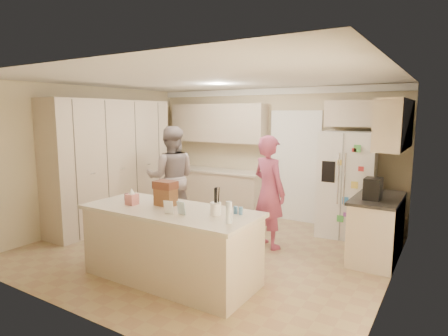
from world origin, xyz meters
The scene contains 41 objects.
floor centered at (0.00, 0.00, -0.01)m, with size 5.20×4.60×0.02m, color #9A8359.
ceiling centered at (0.00, 0.00, 2.61)m, with size 5.20×4.60×0.02m, color white.
wall_back centered at (0.00, 2.31, 1.30)m, with size 5.20×0.02×2.60m, color beige.
wall_front centered at (0.00, -2.31, 1.30)m, with size 5.20×0.02×2.60m, color beige.
wall_left centered at (-2.61, 0.00, 1.30)m, with size 0.02×4.60×2.60m, color beige.
wall_right centered at (2.61, 0.00, 1.30)m, with size 0.02×4.60×2.60m, color beige.
crown_back centered at (0.00, 2.26, 2.53)m, with size 5.20×0.08×0.12m, color white.
pantry_bank centered at (-2.30, 0.20, 1.18)m, with size 0.60×2.60×2.35m, color #C3B59B.
back_base_cab centered at (-1.15, 2.00, 0.44)m, with size 2.20×0.60×0.88m, color #C3B59B.
back_countertop centered at (-1.15, 1.99, 0.90)m, with size 2.24×0.63×0.04m, color beige.
back_upper_cab centered at (-1.15, 2.12, 1.90)m, with size 2.20×0.35×0.80m, color #C3B59B.
doorway_opening centered at (0.55, 2.28, 1.05)m, with size 0.90×0.06×2.10m, color black.
doorway_casing centered at (0.55, 2.24, 1.05)m, with size 1.02×0.03×2.22m, color white.
wall_frame_upper centered at (0.02, 2.27, 1.55)m, with size 0.15×0.02×0.20m, color brown.
wall_frame_lower centered at (0.02, 2.27, 1.28)m, with size 0.15×0.02×0.20m, color brown.
refrigerator centered at (1.65, 1.85, 0.90)m, with size 0.90×0.70×1.80m, color white.
fridge_seam centered at (1.65, 1.49, 0.90)m, with size 0.01×0.02×1.78m, color gray.
fridge_dispenser centered at (1.43, 1.48, 1.15)m, with size 0.22×0.03×0.35m, color black.
fridge_handle_l centered at (1.60, 1.48, 1.05)m, with size 0.02×0.02×0.85m, color silver.
fridge_handle_r centered at (1.70, 1.48, 1.05)m, with size 0.02×0.02×0.85m, color silver.
over_fridge_cab centered at (1.65, 2.12, 2.10)m, with size 0.95×0.35×0.45m, color #C3B59B.
right_base_cab centered at (2.30, 1.00, 0.44)m, with size 0.60×1.20×0.88m, color #C3B59B.
right_countertop centered at (2.29, 1.00, 0.90)m, with size 0.63×1.24×0.04m, color #2D2B28.
right_upper_cab centered at (2.43, 1.20, 1.95)m, with size 0.35×1.50×0.70m, color #C3B59B.
coffee_maker centered at (2.25, 0.80, 1.07)m, with size 0.22×0.28×0.30m, color black.
island_base centered at (0.20, -1.10, 0.44)m, with size 2.20×0.90×0.88m, color #C3B59B.
island_top centered at (0.20, -1.10, 0.90)m, with size 2.28×0.96×0.05m, color beige.
utensil_crock centered at (0.85, -1.05, 1.00)m, with size 0.13×0.13×0.15m, color white.
tissue_box centered at (-0.35, -1.20, 1.00)m, with size 0.13×0.13×0.14m, color #D57876.
tissue_plume centered at (-0.35, -1.20, 1.10)m, with size 0.08×0.08×0.08m, color white.
dollhouse_body centered at (0.05, -1.00, 1.04)m, with size 0.26×0.18×0.22m, color brown.
dollhouse_roof centered at (0.05, -1.00, 1.20)m, with size 0.28×0.20×0.10m, color #592D1E.
jam_jar centered at (-0.60, -1.05, 0.97)m, with size 0.07×0.07×0.09m, color #59263F.
greeting_card_a centered at (0.35, -1.30, 1.01)m, with size 0.12×0.01×0.16m, color white.
greeting_card_b centered at (0.50, -1.25, 1.01)m, with size 0.12×0.01×0.16m, color silver.
water_bottle centered at (1.15, -1.25, 1.04)m, with size 0.07×0.07×0.24m, color silver.
shaker_salt centered at (1.02, -0.88, 0.97)m, with size 0.05×0.05×0.09m, color teal.
shaker_pepper centered at (1.09, -0.88, 0.97)m, with size 0.05×0.05×0.09m, color teal.
teen_boy centered at (-1.21, 0.63, 0.94)m, with size 0.91×0.71×1.88m, color gray.
teen_girl centered at (0.75, 0.65, 0.89)m, with size 0.65×0.42×1.77m, color #BE4B67.
fridge_magnets centered at (1.65, 1.48, 0.90)m, with size 0.76×0.02×1.44m, color tan, non-canonical shape.
Camera 1 is at (3.16, -4.61, 2.10)m, focal length 30.00 mm.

